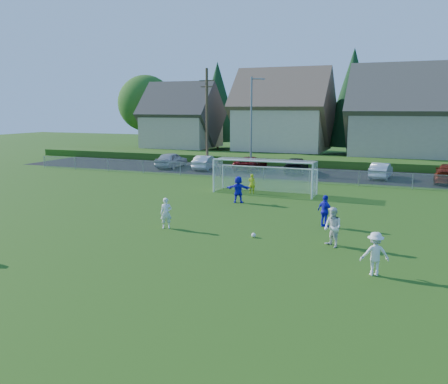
{
  "coord_description": "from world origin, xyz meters",
  "views": [
    {
      "loc": [
        9.99,
        -16.76,
        6.16
      ],
      "look_at": [
        0.0,
        8.0,
        1.4
      ],
      "focal_mm": 38.0,
      "sensor_mm": 36.0,
      "label": 1
    }
  ],
  "objects_px": {
    "player_white_c": "(375,254)",
    "car_f": "(381,171)",
    "player_blue_a": "(325,211)",
    "car_a": "(171,160)",
    "car_c": "(251,163)",
    "soccer_goal": "(265,171)",
    "player_white_a": "(166,213)",
    "player_blue_b": "(238,189)",
    "player_white_b": "(333,227)",
    "soccer_ball": "(254,235)",
    "car_d": "(296,166)",
    "goalkeeper": "(252,184)",
    "car_b": "(205,162)"
  },
  "relations": [
    {
      "from": "player_white_a",
      "to": "car_f",
      "type": "height_order",
      "value": "player_white_a"
    },
    {
      "from": "player_white_c",
      "to": "player_blue_a",
      "type": "height_order",
      "value": "player_blue_a"
    },
    {
      "from": "player_white_a",
      "to": "car_c",
      "type": "bearing_deg",
      "value": 70.1
    },
    {
      "from": "goalkeeper",
      "to": "car_f",
      "type": "height_order",
      "value": "goalkeeper"
    },
    {
      "from": "player_white_b",
      "to": "car_d",
      "type": "distance_m",
      "value": 24.48
    },
    {
      "from": "player_blue_a",
      "to": "goalkeeper",
      "type": "height_order",
      "value": "player_blue_a"
    },
    {
      "from": "player_white_a",
      "to": "soccer_goal",
      "type": "xyz_separation_m",
      "value": [
        1.71,
        11.79,
        0.83
      ]
    },
    {
      "from": "car_b",
      "to": "player_blue_a",
      "type": "bearing_deg",
      "value": 123.75
    },
    {
      "from": "car_b",
      "to": "car_a",
      "type": "bearing_deg",
      "value": -5.16
    },
    {
      "from": "car_f",
      "to": "soccer_goal",
      "type": "height_order",
      "value": "soccer_goal"
    },
    {
      "from": "soccer_ball",
      "to": "car_a",
      "type": "distance_m",
      "value": 27.87
    },
    {
      "from": "car_b",
      "to": "car_c",
      "type": "distance_m",
      "value": 4.6
    },
    {
      "from": "player_blue_b",
      "to": "car_d",
      "type": "xyz_separation_m",
      "value": [
        0.17,
        15.51,
        -0.16
      ]
    },
    {
      "from": "player_white_c",
      "to": "player_blue_a",
      "type": "relative_size",
      "value": 0.98
    },
    {
      "from": "car_a",
      "to": "car_d",
      "type": "xyz_separation_m",
      "value": [
        13.04,
        0.79,
        -0.08
      ]
    },
    {
      "from": "goalkeeper",
      "to": "soccer_goal",
      "type": "relative_size",
      "value": 0.2
    },
    {
      "from": "goalkeeper",
      "to": "player_white_b",
      "type": "bearing_deg",
      "value": 122.27
    },
    {
      "from": "player_white_c",
      "to": "car_c",
      "type": "distance_m",
      "value": 30.17
    },
    {
      "from": "player_blue_b",
      "to": "goalkeeper",
      "type": "height_order",
      "value": "player_blue_b"
    },
    {
      "from": "soccer_ball",
      "to": "car_b",
      "type": "height_order",
      "value": "car_b"
    },
    {
      "from": "player_blue_a",
      "to": "car_b",
      "type": "height_order",
      "value": "player_blue_a"
    },
    {
      "from": "player_blue_b",
      "to": "soccer_goal",
      "type": "height_order",
      "value": "soccer_goal"
    },
    {
      "from": "player_white_c",
      "to": "car_f",
      "type": "bearing_deg",
      "value": -105.65
    },
    {
      "from": "player_white_a",
      "to": "soccer_ball",
      "type": "bearing_deg",
      "value": -28.21
    },
    {
      "from": "player_white_c",
      "to": "player_blue_b",
      "type": "bearing_deg",
      "value": -68.33
    },
    {
      "from": "car_c",
      "to": "player_blue_b",
      "type": "bearing_deg",
      "value": 106.17
    },
    {
      "from": "player_white_b",
      "to": "player_blue_b",
      "type": "height_order",
      "value": "player_white_b"
    },
    {
      "from": "player_blue_b",
      "to": "car_b",
      "type": "bearing_deg",
      "value": -70.69
    },
    {
      "from": "player_white_c",
      "to": "car_d",
      "type": "xyz_separation_m",
      "value": [
        -9.29,
        26.51,
        -0.1
      ]
    },
    {
      "from": "player_blue_b",
      "to": "car_a",
      "type": "bearing_deg",
      "value": -60.92
    },
    {
      "from": "player_white_c",
      "to": "car_b",
      "type": "xyz_separation_m",
      "value": [
        -18.44,
        25.72,
        -0.12
      ]
    },
    {
      "from": "soccer_ball",
      "to": "car_a",
      "type": "bearing_deg",
      "value": 126.33
    },
    {
      "from": "car_c",
      "to": "car_d",
      "type": "height_order",
      "value": "car_d"
    },
    {
      "from": "player_white_c",
      "to": "car_d",
      "type": "distance_m",
      "value": 28.09
    },
    {
      "from": "player_white_b",
      "to": "player_blue_a",
      "type": "bearing_deg",
      "value": 147.95
    },
    {
      "from": "player_white_c",
      "to": "car_a",
      "type": "distance_m",
      "value": 34.06
    },
    {
      "from": "player_white_a",
      "to": "player_blue_b",
      "type": "bearing_deg",
      "value": 53.66
    },
    {
      "from": "player_white_c",
      "to": "player_blue_a",
      "type": "xyz_separation_m",
      "value": [
        -3.02,
        6.61,
        0.02
      ]
    },
    {
      "from": "soccer_ball",
      "to": "player_white_a",
      "type": "height_order",
      "value": "player_white_a"
    },
    {
      "from": "soccer_ball",
      "to": "player_blue_a",
      "type": "bearing_deg",
      "value": 49.99
    },
    {
      "from": "player_white_b",
      "to": "player_white_c",
      "type": "distance_m",
      "value": 3.74
    },
    {
      "from": "player_white_b",
      "to": "player_white_c",
      "type": "relative_size",
      "value": 1.09
    },
    {
      "from": "player_blue_a",
      "to": "soccer_ball",
      "type": "bearing_deg",
      "value": 84.61
    },
    {
      "from": "player_blue_b",
      "to": "car_c",
      "type": "bearing_deg",
      "value": -86.13
    },
    {
      "from": "car_d",
      "to": "player_white_a",
      "type": "bearing_deg",
      "value": 79.34
    },
    {
      "from": "car_a",
      "to": "car_f",
      "type": "bearing_deg",
      "value": 178.94
    },
    {
      "from": "player_white_c",
      "to": "goalkeeper",
      "type": "bearing_deg",
      "value": -75.26
    },
    {
      "from": "player_blue_a",
      "to": "car_a",
      "type": "distance_m",
      "value": 27.17
    },
    {
      "from": "soccer_ball",
      "to": "car_a",
      "type": "relative_size",
      "value": 0.05
    },
    {
      "from": "car_b",
      "to": "car_c",
      "type": "height_order",
      "value": "car_b"
    }
  ]
}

